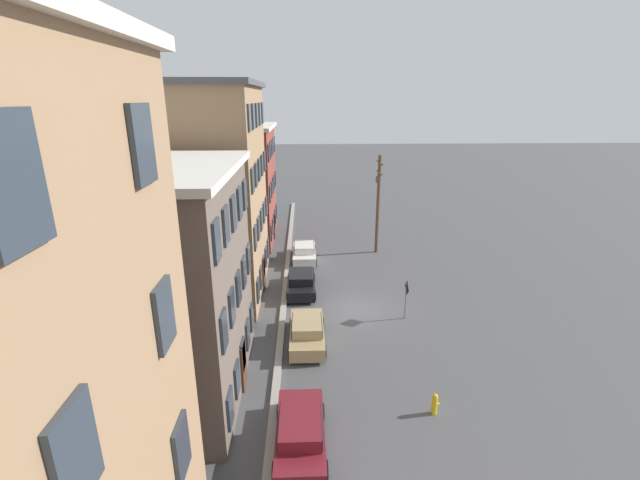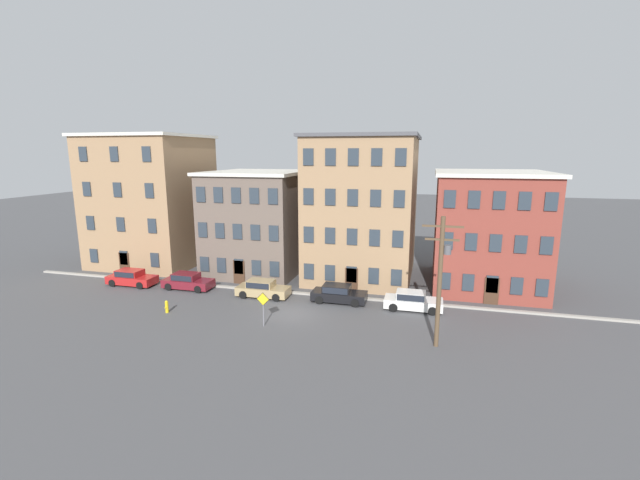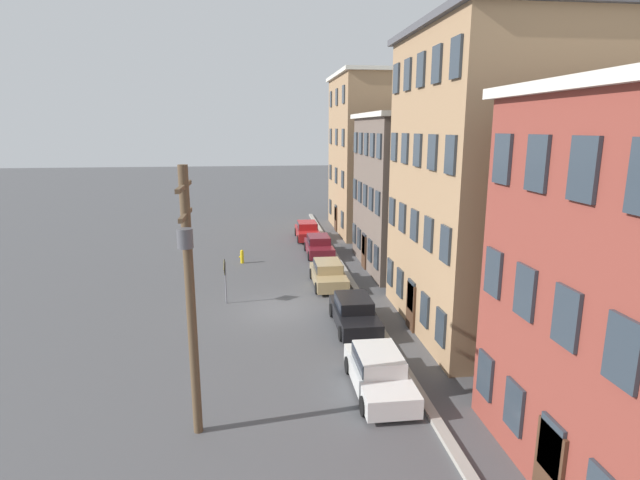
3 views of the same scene
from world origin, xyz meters
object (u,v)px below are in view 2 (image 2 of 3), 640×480
at_px(car_white, 412,300).
at_px(caution_sign, 263,304).
at_px(utility_pole, 441,275).
at_px(car_tan, 262,288).
at_px(car_black, 338,293).
at_px(car_red, 131,277).
at_px(car_maroon, 187,281).
at_px(fire_hydrant, 167,306).

bearing_deg(car_white, caution_sign, -148.78).
bearing_deg(caution_sign, utility_pole, -0.77).
xyz_separation_m(car_tan, car_black, (6.45, 0.34, 0.00)).
distance_m(car_black, utility_pole, 10.71).
xyz_separation_m(car_red, caution_sign, (15.31, -5.86, 0.89)).
height_order(car_red, car_white, same).
bearing_deg(utility_pole, car_black, 140.41).
xyz_separation_m(car_maroon, car_tan, (7.27, -0.31, 0.00)).
relative_size(car_maroon, utility_pole, 0.54).
bearing_deg(car_red, car_white, 0.27).
relative_size(car_red, fire_hydrant, 4.58).
height_order(car_red, car_tan, same).
bearing_deg(car_red, car_tan, 0.04).
bearing_deg(car_red, car_maroon, 3.23).
xyz_separation_m(caution_sign, utility_pole, (11.67, -0.16, 2.99)).
distance_m(car_red, car_tan, 12.84).
relative_size(car_maroon, car_black, 1.00).
bearing_deg(utility_pole, caution_sign, 179.23).
bearing_deg(car_black, car_red, -178.97).
relative_size(car_black, car_white, 1.00).
bearing_deg(car_black, utility_pole, -39.59).
distance_m(car_tan, car_black, 6.46).
bearing_deg(car_red, utility_pole, -12.57).
distance_m(car_tan, fire_hydrant, 7.70).
height_order(car_white, caution_sign, caution_sign).
xyz_separation_m(car_white, utility_pole, (1.80, -6.14, 3.88)).
height_order(car_maroon, car_black, same).
bearing_deg(car_maroon, utility_pole, -16.47).
xyz_separation_m(car_red, fire_hydrant, (7.22, -5.25, -0.27)).
bearing_deg(caution_sign, car_maroon, 147.63).
xyz_separation_m(car_maroon, fire_hydrant, (1.65, -5.57, -0.27)).
xyz_separation_m(car_maroon, car_black, (13.72, 0.03, 0.00)).
bearing_deg(car_maroon, car_red, -176.77).
relative_size(car_maroon, caution_sign, 1.78).
bearing_deg(caution_sign, car_black, 57.34).
distance_m(car_maroon, caution_sign, 11.57).
height_order(car_black, car_white, same).
bearing_deg(car_red, caution_sign, -20.95).
height_order(car_black, caution_sign, caution_sign).
distance_m(car_black, fire_hydrant, 13.31).
relative_size(car_red, car_tan, 1.00).
bearing_deg(utility_pole, car_maroon, 163.53).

